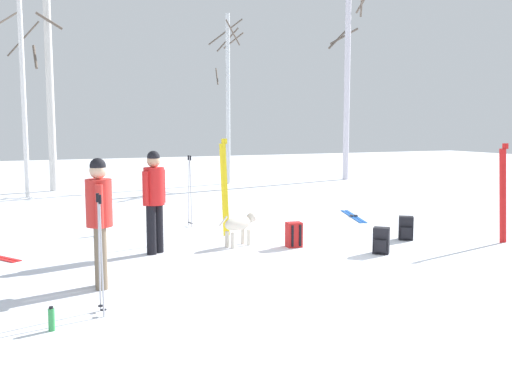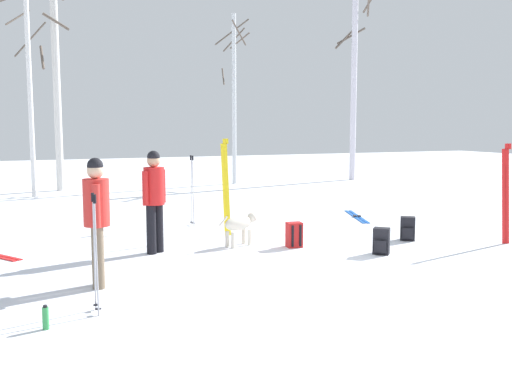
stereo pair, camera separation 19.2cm
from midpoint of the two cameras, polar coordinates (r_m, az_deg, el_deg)
name	(u,v)px [view 2 (the right image)]	position (r m, az deg, el deg)	size (l,w,h in m)	color
ground_plane	(319,275)	(8.43, 6.90, -8.11)	(60.00, 60.00, 0.00)	white
person_0	(97,214)	(7.84, -14.73, -2.08)	(0.34, 0.52, 1.72)	#72604C
person_2	(154,195)	(9.74, -9.42, -0.28)	(0.44, 0.34, 1.72)	black
dog	(240,224)	(10.26, -1.03, -3.19)	(0.85, 0.42, 0.57)	beige
ski_pair_planted_0	(226,188)	(11.11, -2.49, 0.41)	(0.21, 0.04, 1.88)	yellow
ski_pair_planted_1	(506,194)	(11.32, 23.79, -0.22)	(0.23, 0.07, 1.81)	red
ski_pair_lying_1	(357,216)	(13.72, 10.26, -2.38)	(0.79, 1.81, 0.05)	blue
ski_poles_0	(192,189)	(12.27, -5.86, 0.34)	(0.07, 0.24, 1.50)	#B2B2BC
ski_poles_1	(95,250)	(6.80, -14.75, -5.52)	(0.07, 0.25, 1.37)	#B2B2BC
backpack_0	(408,229)	(11.16, 15.17, -3.52)	(0.34, 0.34, 0.44)	black
backpack_1	(294,235)	(10.21, 4.30, -4.24)	(0.28, 0.30, 0.44)	red
backpack_2	(381,241)	(9.88, 12.77, -4.76)	(0.34, 0.35, 0.44)	black
water_bottle_0	(46,318)	(6.57, -19.19, -11.61)	(0.07, 0.07, 0.26)	green
water_bottle_1	(101,229)	(11.64, -14.57, -3.51)	(0.07, 0.07, 0.27)	#1E72BF
birch_tree_2	(28,62)	(18.43, -21.22, 11.80)	(1.46, 1.36, 7.50)	white
birch_tree_3	(56,82)	(19.84, -18.78, 10.25)	(0.88, 0.88, 6.83)	silver
birch_tree_4	(234,94)	(21.02, -1.91, 9.61)	(1.28, 1.18, 6.03)	silver
birch_tree_5	(354,82)	(22.92, 9.87, 10.60)	(1.38, 1.43, 7.11)	silver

